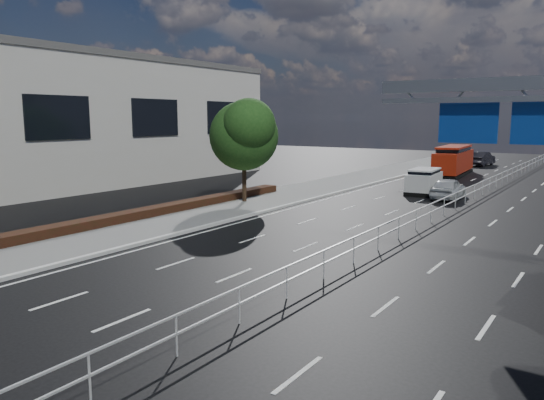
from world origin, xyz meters
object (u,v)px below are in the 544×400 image
Objects in this scene: near_car_silver at (448,188)px; white_minivan at (424,181)px; red_bus at (453,160)px; near_car_dark at (481,159)px.

white_minivan is at bearing -38.34° from near_car_silver.
red_bus is (-1.62, 13.91, 0.57)m from white_minivan.
red_bus is 12.39m from near_car_dark.
near_car_dark is at bearing -84.12° from near_car_silver.
near_car_silver is at bearing -80.65° from red_bus.
white_minivan is 2.73m from near_car_silver.
near_car_silver is (3.82, -15.52, -0.74)m from red_bus.
near_car_dark is (-1.73, 26.28, -0.09)m from white_minivan.
near_car_dark is (-0.11, 12.37, -0.66)m from red_bus.
near_car_silver is 28.16m from near_car_dark.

